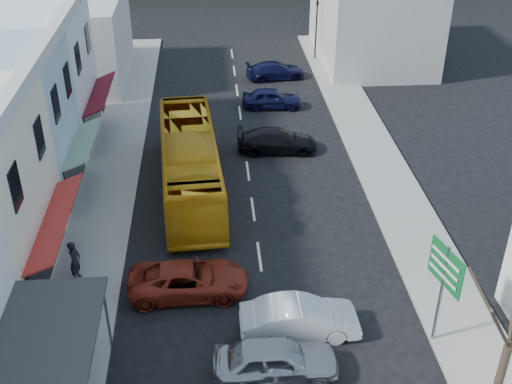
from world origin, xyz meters
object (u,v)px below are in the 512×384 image
car_red (188,280)px  pedestrian_left (75,262)px  car_silver (276,361)px  street_tree (508,346)px  car_white (300,320)px  direction_sign (441,296)px  traffic_signal (316,30)px  bus (190,165)px

car_red → pedestrian_left: (-4.74, 1.14, 0.30)m
car_silver → car_red: bearing=33.5°
car_silver → street_tree: bearing=-112.8°
car_white → direction_sign: direction_sign is taller
traffic_signal → direction_sign: bearing=67.4°
car_red → car_white: bearing=-123.9°
pedestrian_left → car_red: bearing=-94.0°
traffic_signal → car_silver: bearing=57.0°
traffic_signal → street_tree: bearing=68.2°
street_tree → bus: bearing=121.2°
car_red → pedestrian_left: size_ratio=2.71×
traffic_signal → bus: bearing=42.3°
car_silver → street_tree: street_tree is taller
car_silver → car_white: size_ratio=1.00×
direction_sign → car_silver: bearing=177.5°
bus → pedestrian_left: bearing=-127.0°
direction_sign → car_red: bearing=144.9°
bus → car_white: bus is taller
car_white → direction_sign: 5.26m
bus → car_silver: size_ratio=2.64×
direction_sign → traffic_signal: size_ratio=0.90×
pedestrian_left → street_tree: street_tree is taller
car_silver → direction_sign: size_ratio=1.00×
street_tree → car_red: bearing=141.9°
car_white → pedestrian_left: (-8.99, 3.89, 0.30)m
car_white → pedestrian_left: size_ratio=2.59×
street_tree → traffic_signal: street_tree is taller
pedestrian_left → street_tree: bearing=-111.7°
car_silver → pedestrian_left: size_ratio=2.59×
car_silver → car_white: same height
car_silver → pedestrian_left: (-7.86, 5.94, 0.30)m
car_white → direction_sign: size_ratio=1.00×
bus → pedestrian_left: bus is taller
street_tree → traffic_signal: 36.07m
bus → direction_sign: direction_sign is taller
bus → street_tree: 18.86m
car_red → street_tree: size_ratio=0.62×
bus → traffic_signal: size_ratio=2.39×
car_red → pedestrian_left: pedestrian_left is taller
car_white → pedestrian_left: pedestrian_left is taller
bus → car_silver: 13.59m
pedestrian_left → direction_sign: direction_sign is taller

